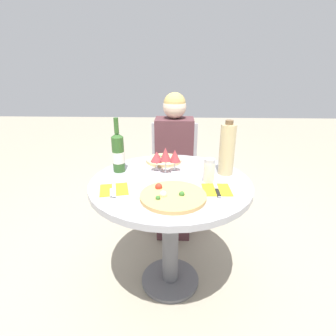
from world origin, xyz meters
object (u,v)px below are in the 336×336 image
object	(u,v)px
chair_behind_diner	(174,175)
tall_carafe	(227,149)
dining_table	(170,202)
pizza_large	(173,196)
wine_bottle	(118,152)
seated_diner	(174,170)

from	to	relation	value
chair_behind_diner	tall_carafe	world-z (taller)	tall_carafe
dining_table	pizza_large	distance (m)	0.27
pizza_large	tall_carafe	distance (m)	0.49
wine_bottle	dining_table	bearing A→B (deg)	-22.01
dining_table	wine_bottle	distance (m)	0.45
wine_bottle	tall_carafe	bearing A→B (deg)	-1.26
tall_carafe	pizza_large	bearing A→B (deg)	-133.88
wine_bottle	pizza_large	bearing A→B (deg)	-45.30
dining_table	chair_behind_diner	xyz separation A→B (m)	(0.01, 0.86, -0.18)
seated_diner	tall_carafe	size ratio (longest dim) A/B	3.57
dining_table	chair_behind_diner	distance (m)	0.88
pizza_large	dining_table	bearing A→B (deg)	94.20
wine_bottle	tall_carafe	xyz separation A→B (m)	(0.67, -0.01, 0.03)
chair_behind_diner	pizza_large	bearing A→B (deg)	90.23
chair_behind_diner	tall_carafe	size ratio (longest dim) A/B	2.68
chair_behind_diner	tall_carafe	distance (m)	0.94
dining_table	pizza_large	size ratio (longest dim) A/B	2.77
pizza_large	wine_bottle	world-z (taller)	wine_bottle
wine_bottle	tall_carafe	distance (m)	0.67
seated_diner	wine_bottle	bearing A→B (deg)	59.31
tall_carafe	dining_table	bearing A→B (deg)	-160.64
seated_diner	chair_behind_diner	bearing A→B (deg)	-90.00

